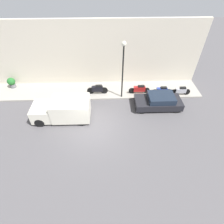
{
  "coord_description": "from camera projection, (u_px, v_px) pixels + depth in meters",
  "views": [
    {
      "loc": [
        -8.91,
        -1.08,
        9.98
      ],
      "look_at": [
        1.26,
        -1.42,
        0.6
      ],
      "focal_mm": 28.0,
      "sensor_mm": 36.0,
      "label": 1
    }
  ],
  "objects": [
    {
      "name": "motorcycle_blue",
      "position": [
        162.0,
        90.0,
        16.07
      ],
      "size": [
        0.3,
        1.83,
        0.77
      ],
      "color": "navy",
      "rests_on": "sidewalk"
    },
    {
      "name": "motorcycle_red",
      "position": [
        139.0,
        89.0,
        16.15
      ],
      "size": [
        0.3,
        1.97,
        0.83
      ],
      "color": "#B21E1E",
      "rests_on": "sidewalk"
    },
    {
      "name": "building_facade",
      "position": [
        95.0,
        54.0,
        16.0
      ],
      "size": [
        0.3,
        19.67,
        6.05
      ],
      "color": "beige",
      "rests_on": "ground_plane"
    },
    {
      "name": "delivery_van",
      "position": [
        63.0,
        109.0,
        13.6
      ],
      "size": [
        1.99,
        4.43,
        1.77
      ],
      "color": "silver",
      "rests_on": "ground_plane"
    },
    {
      "name": "streetlamp",
      "position": [
        123.0,
        62.0,
        13.77
      ],
      "size": [
        0.36,
        0.36,
        5.04
      ],
      "color": "black",
      "rests_on": "sidewalk"
    },
    {
      "name": "parked_car",
      "position": [
        159.0,
        101.0,
        14.82
      ],
      "size": [
        1.82,
        3.91,
        1.23
      ],
      "color": "black",
      "rests_on": "ground_plane"
    },
    {
      "name": "motorcycle_black",
      "position": [
        97.0,
        89.0,
        16.09
      ],
      "size": [
        0.3,
        1.92,
        0.89
      ],
      "color": "black",
      "rests_on": "sidewalk"
    },
    {
      "name": "sidewalk",
      "position": [
        96.0,
        90.0,
        16.88
      ],
      "size": [
        2.75,
        19.67,
        0.14
      ],
      "color": "gray",
      "rests_on": "ground_plane"
    },
    {
      "name": "potted_plant",
      "position": [
        12.0,
        82.0,
        16.8
      ],
      "size": [
        0.72,
        0.72,
        1.01
      ],
      "color": "slate",
      "rests_on": "sidewalk"
    },
    {
      "name": "ground_plane",
      "position": [
        94.0,
        129.0,
        13.28
      ],
      "size": [
        60.0,
        60.0,
        0.0
      ],
      "primitive_type": "plane",
      "color": "#514F51"
    },
    {
      "name": "scooter_silver",
      "position": [
        181.0,
        91.0,
        15.99
      ],
      "size": [
        0.3,
        1.8,
        0.81
      ],
      "color": "#B7B7BF",
      "rests_on": "sidewalk"
    }
  ]
}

